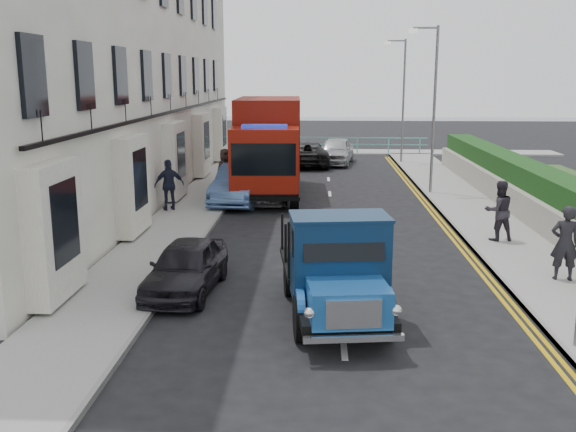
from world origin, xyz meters
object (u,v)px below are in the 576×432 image
Objects in this scene: lamp_far at (401,94)px; pedestrian_east_near at (565,243)px; parked_car_front at (186,267)px; lamp_mid at (432,100)px; bedford_lorry at (338,275)px; red_lorry at (268,144)px.

pedestrian_east_near is (1.30, -22.00, -2.95)m from lamp_far.
parked_car_front is 9.14m from pedestrian_east_near.
lamp_mid is at bearing 63.74° from parked_car_front.
bedford_lorry is at bearing -106.08° from lamp_mid.
pedestrian_east_near is (9.08, 1.00, 0.43)m from parked_car_front.
bedford_lorry is (-4.28, -14.84, -2.94)m from lamp_mid.
pedestrian_east_near is at bearing 19.90° from bedford_lorry.
bedford_lorry is 6.26m from pedestrian_east_near.
lamp_mid is 15.72m from bedford_lorry.
bedford_lorry reaches higher than parked_car_front.
lamp_far is 12.40m from red_lorry.
lamp_mid is at bearing -90.00° from lamp_far.
pedestrian_east_near is (8.12, -11.81, -1.11)m from red_lorry.
red_lorry is at bearing -178.41° from lamp_mid.
bedford_lorry reaches higher than pedestrian_east_near.
lamp_far is (0.00, 10.00, 0.00)m from lamp_mid.
parked_car_front is at bearing -96.32° from red_lorry.
lamp_mid is 1.94× the size of parked_car_front.
lamp_far reaches higher than pedestrian_east_near.
lamp_far is at bearing 90.00° from lamp_mid.
lamp_mid is at bearing -77.41° from pedestrian_east_near.
lamp_mid is 3.79× the size of pedestrian_east_near.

